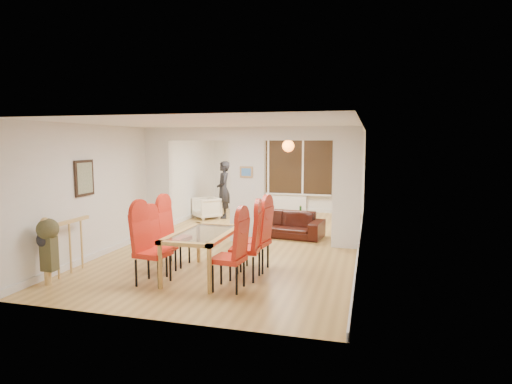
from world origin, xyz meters
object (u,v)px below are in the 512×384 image
at_px(dining_chair_rb, 245,244).
at_px(dining_table, 203,254).
at_px(sofa, 280,224).
at_px(dining_chair_ra, 228,253).
at_px(person, 224,190).
at_px(dining_chair_lc, 175,234).
at_px(dining_chair_la, 153,248).
at_px(television, 344,214).
at_px(bottle, 300,210).
at_px(armchair, 207,208).
at_px(dining_chair_rc, 255,237).
at_px(bowl, 300,214).
at_px(coffee_table, 292,218).
at_px(dining_chair_lb, 162,243).

bearing_deg(dining_chair_rb, dining_table, -179.33).
bearing_deg(sofa, dining_chair_ra, -82.58).
xyz_separation_m(dining_chair_ra, person, (-2.15, 5.91, 0.28)).
bearing_deg(dining_chair_lc, sofa, 71.83).
xyz_separation_m(dining_table, dining_chair_la, (-0.63, -0.57, 0.21)).
xyz_separation_m(television, bottle, (-1.21, -0.14, 0.08)).
bearing_deg(armchair, dining_chair_rb, -19.90).
bearing_deg(armchair, television, 46.62).
relative_size(dining_table, person, 0.95).
xyz_separation_m(dining_chair_la, television, (2.64, 6.05, -0.33)).
bearing_deg(dining_chair_rc, dining_chair_rb, -84.88).
relative_size(dining_chair_rb, sofa, 0.57).
bearing_deg(dining_chair_rb, dining_chair_rc, 81.89).
bearing_deg(bowl, sofa, -95.00).
xyz_separation_m(dining_chair_rc, armchair, (-2.73, 4.61, -0.28)).
relative_size(dining_chair_rc, person, 0.70).
relative_size(television, coffee_table, 0.97).
relative_size(dining_chair_lc, armchair, 1.65).
bearing_deg(dining_chair_ra, bottle, 95.01).
distance_m(dining_chair_lb, dining_chair_ra, 1.46).
height_order(armchair, coffee_table, armchair).
bearing_deg(bottle, coffee_table, -172.34).
xyz_separation_m(television, bowl, (-1.23, -0.16, -0.02)).
xyz_separation_m(dining_chair_rb, bottle, (0.09, 5.27, -0.25)).
distance_m(dining_chair_rc, television, 5.09).
relative_size(dining_chair_lc, bowl, 5.73).
distance_m(dining_chair_lc, dining_chair_rb, 1.53).
height_order(dining_chair_la, dining_chair_ra, dining_chair_la).
relative_size(dining_chair_la, sofa, 0.58).
height_order(dining_table, armchair, dining_table).
bearing_deg(bottle, dining_chair_lc, -107.75).
distance_m(dining_chair_lb, dining_chair_rc, 1.61).
height_order(dining_chair_rc, bowl, dining_chair_rc).
bearing_deg(dining_chair_la, dining_table, 49.86).
xyz_separation_m(dining_chair_lc, sofa, (1.37, 2.92, -0.28)).
distance_m(armchair, coffee_table, 2.56).
relative_size(dining_chair_rb, coffee_table, 1.25).
height_order(dining_chair_lc, dining_chair_rb, dining_chair_rb).
distance_m(dining_chair_rb, dining_chair_rc, 0.50).
bearing_deg(dining_chair_lc, coffee_table, 81.60).
xyz_separation_m(dining_chair_la, dining_chair_lc, (-0.12, 1.06, -0.02)).
xyz_separation_m(dining_chair_rc, bottle, (0.06, 4.77, -0.25)).
bearing_deg(dining_table, sofa, 79.74).
xyz_separation_m(dining_table, television, (2.02, 5.48, -0.12)).
bearing_deg(bottle, person, 178.56).
bearing_deg(dining_chair_lb, coffee_table, 81.32).
bearing_deg(bowl, coffee_table, -175.90).
height_order(dining_chair_la, sofa, dining_chair_la).
relative_size(dining_chair_ra, bowl, 5.71).
height_order(dining_chair_lb, sofa, dining_chair_lb).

